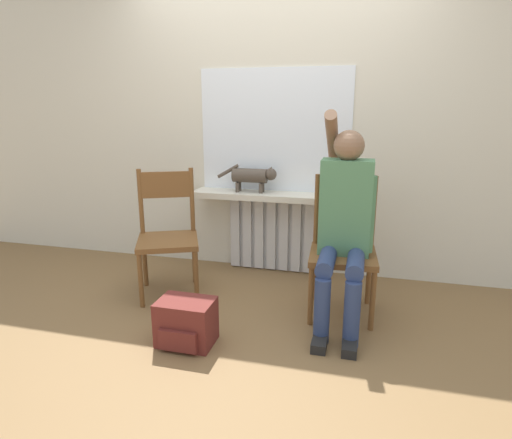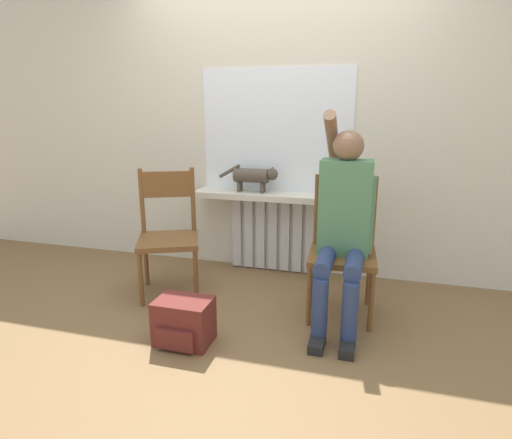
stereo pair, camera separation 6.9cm
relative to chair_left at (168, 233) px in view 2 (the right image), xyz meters
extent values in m
plane|color=brown|center=(0.68, -0.48, -0.48)|extent=(12.00, 12.00, 0.00)
cube|color=beige|center=(0.68, 0.75, 0.87)|extent=(7.00, 0.06, 2.70)
cube|color=silver|center=(0.68, 0.69, -0.15)|extent=(0.77, 0.05, 0.67)
cube|color=silver|center=(0.35, 0.64, -0.15)|extent=(0.08, 0.03, 0.64)
cube|color=silver|center=(0.46, 0.64, -0.15)|extent=(0.08, 0.03, 0.64)
cube|color=silver|center=(0.57, 0.64, -0.15)|extent=(0.08, 0.03, 0.64)
cube|color=silver|center=(0.68, 0.64, -0.15)|extent=(0.08, 0.03, 0.64)
cube|color=silver|center=(0.79, 0.64, -0.15)|extent=(0.08, 0.03, 0.64)
cube|color=silver|center=(0.90, 0.64, -0.15)|extent=(0.08, 0.03, 0.64)
cube|color=silver|center=(1.01, 0.64, -0.15)|extent=(0.08, 0.03, 0.64)
cube|color=beige|center=(0.68, 0.59, 0.21)|extent=(1.34, 0.27, 0.05)
cube|color=white|center=(0.68, 0.72, 0.74)|extent=(1.29, 0.01, 1.02)
cube|color=brown|center=(0.02, -0.04, -0.05)|extent=(0.59, 0.59, 0.04)
cylinder|color=brown|center=(-0.08, -0.31, -0.28)|extent=(0.04, 0.04, 0.41)
cylinder|color=brown|center=(0.28, -0.14, -0.28)|extent=(0.04, 0.04, 0.41)
cylinder|color=brown|center=(-0.24, 0.05, -0.28)|extent=(0.04, 0.04, 0.41)
cylinder|color=brown|center=(0.12, 0.22, -0.28)|extent=(0.04, 0.04, 0.41)
cylinder|color=brown|center=(-0.24, 0.05, 0.22)|extent=(0.04, 0.04, 0.51)
cylinder|color=brown|center=(0.12, 0.22, 0.22)|extent=(0.04, 0.04, 0.51)
cube|color=brown|center=(-0.06, 0.14, 0.35)|extent=(0.38, 0.19, 0.20)
cube|color=brown|center=(1.33, -0.04, -0.05)|extent=(0.48, 0.48, 0.04)
cylinder|color=brown|center=(1.15, -0.26, -0.28)|extent=(0.04, 0.04, 0.41)
cylinder|color=brown|center=(1.54, -0.23, -0.28)|extent=(0.04, 0.04, 0.41)
cylinder|color=brown|center=(1.12, 0.14, -0.28)|extent=(0.04, 0.04, 0.41)
cylinder|color=brown|center=(1.52, 0.17, -0.28)|extent=(0.04, 0.04, 0.41)
cylinder|color=brown|center=(1.12, 0.14, 0.22)|extent=(0.04, 0.04, 0.51)
cylinder|color=brown|center=(1.52, 0.17, 0.22)|extent=(0.04, 0.04, 0.51)
cube|color=brown|center=(1.32, 0.15, 0.35)|extent=(0.40, 0.05, 0.20)
cylinder|color=navy|center=(1.24, -0.24, -0.01)|extent=(0.11, 0.44, 0.11)
cylinder|color=navy|center=(1.42, -0.24, -0.01)|extent=(0.11, 0.44, 0.11)
cylinder|color=navy|center=(1.24, -0.46, -0.27)|extent=(0.10, 0.10, 0.42)
cylinder|color=navy|center=(1.42, -0.46, -0.27)|extent=(0.10, 0.10, 0.42)
cube|color=black|center=(1.24, -0.52, -0.45)|extent=(0.09, 0.20, 0.06)
cube|color=black|center=(1.42, -0.52, -0.45)|extent=(0.09, 0.20, 0.06)
cube|color=#4C7F56|center=(1.33, -0.02, 0.29)|extent=(0.34, 0.20, 0.64)
sphere|color=#846047|center=(1.33, -0.02, 0.70)|extent=(0.20, 0.20, 0.20)
cylinder|color=#846047|center=(1.21, 0.12, 0.74)|extent=(0.08, 0.50, 0.38)
cylinder|color=#4C7F56|center=(1.49, -0.06, 0.26)|extent=(0.08, 0.08, 0.51)
cylinder|color=#4C4238|center=(0.49, 0.59, 0.38)|extent=(0.29, 0.12, 0.12)
sphere|color=#4C4238|center=(0.67, 0.59, 0.39)|extent=(0.10, 0.10, 0.10)
cone|color=#4C4238|center=(0.67, 0.57, 0.44)|extent=(0.04, 0.04, 0.04)
cone|color=#4C4238|center=(0.67, 0.62, 0.44)|extent=(0.04, 0.04, 0.04)
cylinder|color=#4C4238|center=(0.60, 0.57, 0.28)|extent=(0.03, 0.03, 0.08)
cylinder|color=#4C4238|center=(0.60, 0.62, 0.28)|extent=(0.03, 0.03, 0.08)
cylinder|color=#4C4238|center=(0.39, 0.57, 0.28)|extent=(0.03, 0.03, 0.08)
cylinder|color=#4C4238|center=(0.39, 0.62, 0.28)|extent=(0.03, 0.03, 0.08)
cylinder|color=#4C4238|center=(0.30, 0.59, 0.41)|extent=(0.19, 0.03, 0.13)
cube|color=maroon|center=(0.44, -0.68, -0.34)|extent=(0.34, 0.24, 0.28)
cube|color=maroon|center=(0.44, -0.82, -0.40)|extent=(0.24, 0.03, 0.13)
camera|label=1|loc=(1.45, -2.88, 0.94)|focal=30.00mm
camera|label=2|loc=(1.52, -2.86, 0.94)|focal=30.00mm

